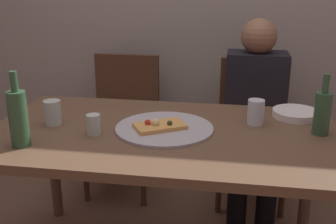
% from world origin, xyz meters
% --- Properties ---
extents(dining_table, '(1.57, 0.88, 0.75)m').
position_xyz_m(dining_table, '(0.00, 0.00, 0.67)').
color(dining_table, brown).
rests_on(dining_table, ground_plane).
extents(pizza_tray, '(0.44, 0.44, 0.01)m').
position_xyz_m(pizza_tray, '(0.01, 0.01, 0.75)').
color(pizza_tray, '#ADADB2').
rests_on(pizza_tray, dining_table).
extents(pizza_slice_last, '(0.26, 0.22, 0.05)m').
position_xyz_m(pizza_slice_last, '(-0.01, -0.00, 0.77)').
color(pizza_slice_last, tan).
rests_on(pizza_slice_last, pizza_tray).
extents(wine_bottle, '(0.07, 0.07, 0.27)m').
position_xyz_m(wine_bottle, '(0.69, 0.07, 0.85)').
color(wine_bottle, '#2D5133').
rests_on(wine_bottle, dining_table).
extents(beer_bottle, '(0.08, 0.08, 0.31)m').
position_xyz_m(beer_bottle, '(-0.54, -0.26, 0.87)').
color(beer_bottle, '#2D5133').
rests_on(beer_bottle, dining_table).
extents(tumbler_near, '(0.08, 0.08, 0.11)m').
position_xyz_m(tumbler_near, '(-0.52, 0.00, 0.80)').
color(tumbler_near, '#B7C6BC').
rests_on(tumbler_near, dining_table).
extents(tumbler_far, '(0.06, 0.06, 0.09)m').
position_xyz_m(tumbler_far, '(-0.29, -0.10, 0.79)').
color(tumbler_far, '#B7C6BC').
rests_on(tumbler_far, dining_table).
extents(wine_glass, '(0.08, 0.08, 0.12)m').
position_xyz_m(wine_glass, '(0.41, 0.15, 0.80)').
color(wine_glass, silver).
rests_on(wine_glass, dining_table).
extents(plate_stack, '(0.22, 0.22, 0.03)m').
position_xyz_m(plate_stack, '(0.61, 0.29, 0.76)').
color(plate_stack, white).
rests_on(plate_stack, dining_table).
extents(chair_left, '(0.44, 0.44, 0.90)m').
position_xyz_m(chair_left, '(-0.42, 0.84, 0.51)').
color(chair_left, '#472D1E').
rests_on(chair_left, ground_plane).
extents(chair_right, '(0.44, 0.44, 0.90)m').
position_xyz_m(chair_right, '(0.44, 0.84, 0.51)').
color(chair_right, '#472D1E').
rests_on(chair_right, ground_plane).
extents(guest_in_sweater, '(0.36, 0.56, 1.17)m').
position_xyz_m(guest_in_sweater, '(0.44, 0.69, 0.64)').
color(guest_in_sweater, black).
rests_on(guest_in_sweater, ground_plane).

